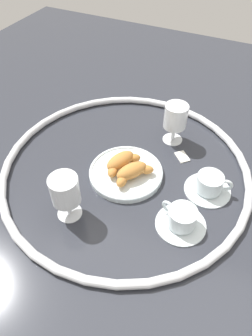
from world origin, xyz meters
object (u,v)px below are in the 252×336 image
(croissant_large, at_px, (121,161))
(croissant_small, at_px, (132,172))
(juice_glass_right, at_px, (175,118))
(juice_glass_left, at_px, (65,192))
(pastry_plate, at_px, (126,172))
(coffee_cup_near, at_px, (181,219))
(sugar_packet, at_px, (182,156))
(coffee_cup_far, at_px, (209,185))

(croissant_large, xyz_separation_m, croissant_small, (0.02, 0.05, 0.00))
(juice_glass_right, bearing_deg, croissant_large, -24.73)
(croissant_large, relative_size, juice_glass_left, 0.91)
(pastry_plate, xyz_separation_m, croissant_small, (0.01, 0.03, 0.03))
(juice_glass_left, bearing_deg, coffee_cup_near, 108.58)
(juice_glass_left, height_order, sugar_packet, juice_glass_left)
(juice_glass_right, relative_size, sugar_packet, 2.80)
(sugar_packet, bearing_deg, croissant_small, -77.75)
(pastry_plate, bearing_deg, croissant_large, -116.28)
(coffee_cup_near, relative_size, juice_glass_right, 0.97)
(croissant_small, height_order, coffee_cup_near, same)
(pastry_plate, bearing_deg, juice_glass_right, 161.32)
(pastry_plate, distance_m, coffee_cup_far, 0.25)
(croissant_large, bearing_deg, croissant_small, 63.58)
(croissant_small, bearing_deg, coffee_cup_near, 64.32)
(juice_glass_left, distance_m, sugar_packet, 0.41)
(pastry_plate, bearing_deg, juice_glass_left, -21.43)
(croissant_small, distance_m, coffee_cup_near, 0.20)
(sugar_packet, bearing_deg, juice_glass_right, 175.05)
(croissant_small, distance_m, juice_glass_left, 0.22)
(juice_glass_left, relative_size, juice_glass_right, 1.00)
(pastry_plate, height_order, croissant_small, croissant_small)
(pastry_plate, bearing_deg, sugar_packet, 138.61)
(croissant_small, xyz_separation_m, coffee_cup_far, (-0.06, 0.22, -0.01))
(pastry_plate, xyz_separation_m, coffee_cup_far, (-0.05, 0.24, 0.02))
(croissant_large, height_order, juice_glass_left, juice_glass_left)
(coffee_cup_near, distance_m, juice_glass_left, 0.31)
(pastry_plate, xyz_separation_m, sugar_packet, (-0.15, 0.13, -0.01))
(croissant_large, distance_m, coffee_cup_near, 0.26)
(coffee_cup_far, height_order, sugar_packet, coffee_cup_far)
(sugar_packet, bearing_deg, juice_glass_left, -76.26)
(coffee_cup_near, bearing_deg, juice_glass_left, -71.42)
(juice_glass_right, bearing_deg, croissant_small, -11.32)
(croissant_large, distance_m, juice_glass_left, 0.22)
(croissant_small, height_order, sugar_packet, croissant_small)
(coffee_cup_far, bearing_deg, coffee_cup_near, -13.60)
(coffee_cup_near, bearing_deg, croissant_small, -115.68)
(sugar_packet, bearing_deg, coffee_cup_near, -28.12)
(coffee_cup_near, bearing_deg, sugar_packet, -162.97)
(coffee_cup_near, bearing_deg, coffee_cup_far, 166.40)
(croissant_small, bearing_deg, sugar_packet, 147.39)
(pastry_plate, distance_m, croissant_small, 0.04)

